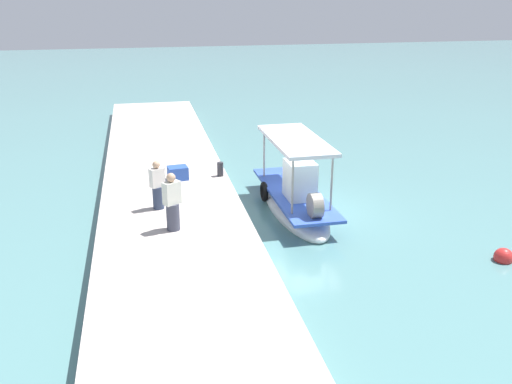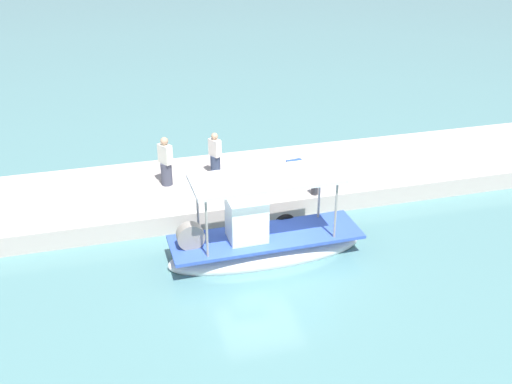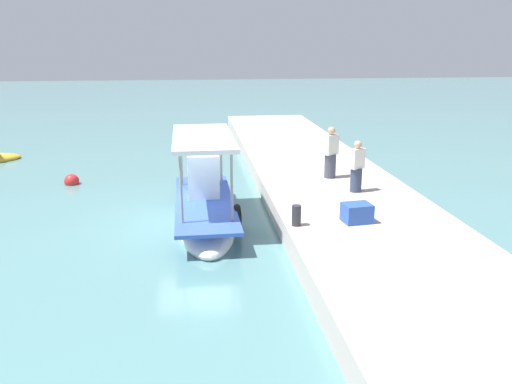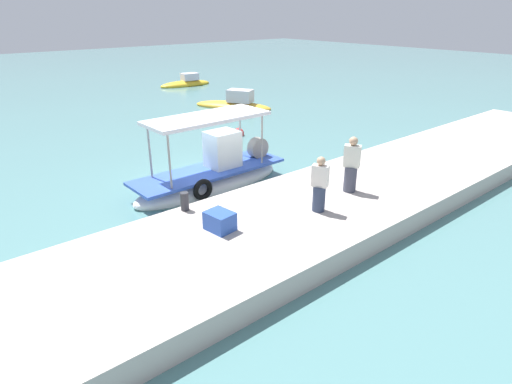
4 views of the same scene
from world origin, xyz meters
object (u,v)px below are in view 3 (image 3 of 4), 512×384
object	(u,v)px
main_fishing_boat	(205,207)
mooring_bollard	(296,216)
fisherman_near_bollard	(331,155)
fisherman_by_crate	(357,169)
cargo_crate	(357,213)
marker_buoy	(72,181)

from	to	relation	value
main_fishing_boat	mooring_bollard	world-z (taller)	main_fishing_boat
main_fishing_boat	fisherman_near_bollard	size ratio (longest dim) A/B	3.40
fisherman_by_crate	cargo_crate	size ratio (longest dim) A/B	2.25
main_fishing_boat	marker_buoy	xyz separation A→B (m)	(4.97, 4.88, -0.36)
cargo_crate	marker_buoy	world-z (taller)	cargo_crate
cargo_crate	mooring_bollard	bearing A→B (deg)	92.70
main_fishing_boat	fisherman_by_crate	bearing A→B (deg)	-84.85
main_fishing_boat	mooring_bollard	bearing A→B (deg)	-137.52
fisherman_near_bollard	cargo_crate	size ratio (longest dim) A/B	2.47
main_fishing_boat	cargo_crate	distance (m)	4.60
cargo_crate	main_fishing_boat	bearing A→B (deg)	58.26
marker_buoy	fisherman_near_bollard	bearing A→B (deg)	-106.34
fisherman_by_crate	mooring_bollard	bearing A→B (deg)	139.74
main_fishing_boat	fisherman_near_bollard	xyz separation A→B (m)	(2.25, -4.39, 0.99)
fisherman_near_bollard	mooring_bollard	bearing A→B (deg)	155.95
marker_buoy	mooring_bollard	bearing A→B (deg)	-136.16
mooring_bollard	fisherman_near_bollard	bearing A→B (deg)	-24.05
fisherman_by_crate	marker_buoy	xyz separation A→B (m)	(4.54, 9.62, -1.28)
main_fishing_boat	marker_buoy	distance (m)	6.97
main_fishing_boat	fisherman_near_bollard	distance (m)	5.03
fisherman_near_bollard	marker_buoy	distance (m)	9.75
fisherman_near_bollard	fisherman_by_crate	world-z (taller)	fisherman_near_bollard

